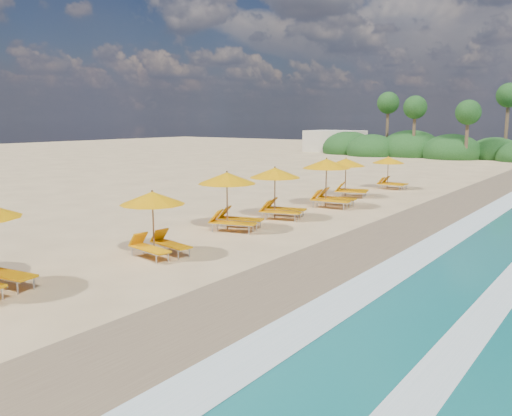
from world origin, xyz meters
TOP-DOWN VIEW (x-y plane):
  - ground at (0.00, 0.00)m, footprint 160.00×160.00m
  - wet_sand at (4.00, 0.00)m, footprint 4.00×160.00m
  - surf_foam at (6.70, 0.00)m, footprint 4.00×160.00m
  - station_3 at (-1.35, -3.57)m, footprint 2.52×2.39m
  - station_4 at (-1.93, 1.00)m, footprint 2.97×2.90m
  - station_5 at (-1.79, 4.16)m, footprint 2.88×2.80m
  - station_6 at (-1.44, 8.22)m, footprint 2.85×2.69m
  - station_7 at (-2.23, 11.94)m, footprint 2.80×2.73m
  - station_8 at (-1.64, 16.56)m, footprint 2.22×2.05m
  - treeline at (-9.94, 45.51)m, footprint 25.80×8.80m
  - beach_building at (-22.00, 48.00)m, footprint 7.00×5.00m

SIDE VIEW (x-z plane):
  - ground at x=0.00m, z-range 0.00..0.00m
  - wet_sand at x=4.00m, z-range 0.00..0.01m
  - surf_foam at x=6.70m, z-range 0.02..0.03m
  - treeline at x=-9.94m, z-range -3.87..5.86m
  - station_8 at x=-1.64m, z-range 0.12..2.18m
  - station_3 at x=-1.35m, z-range 0.13..2.26m
  - station_7 at x=-2.23m, z-range 0.13..2.35m
  - station_5 at x=-1.79m, z-range 0.14..2.44m
  - station_4 at x=-1.93m, z-range 0.14..2.49m
  - station_6 at x=-1.44m, z-range 0.15..2.61m
  - beach_building at x=-22.00m, z-range 0.00..2.80m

